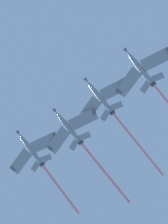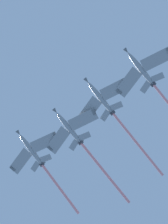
% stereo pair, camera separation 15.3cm
% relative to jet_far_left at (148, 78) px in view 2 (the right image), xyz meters
% --- Properties ---
extents(jet_far_left, '(22.99, 27.58, 15.60)m').
position_rel_jet_far_left_xyz_m(jet_far_left, '(0.00, 0.00, 0.00)').
color(jet_far_left, gray).
extents(jet_inner_left, '(23.67, 28.88, 16.27)m').
position_rel_jet_far_left_xyz_m(jet_inner_left, '(-12.21, -8.82, 0.66)').
color(jet_inner_left, gray).
extents(jet_centre, '(23.57, 28.85, 15.69)m').
position_rel_jet_far_left_xyz_m(jet_centre, '(-23.88, -15.65, -0.98)').
color(jet_centre, gray).
extents(jet_inner_right, '(21.66, 24.87, 14.73)m').
position_rel_jet_far_left_xyz_m(jet_inner_right, '(-34.57, -26.42, 0.65)').
color(jet_inner_right, gray).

